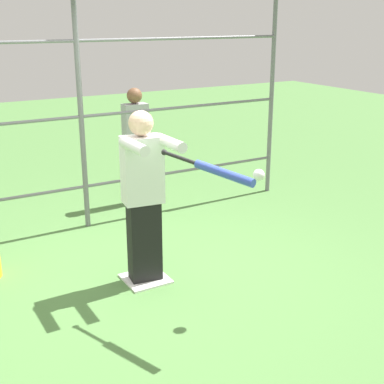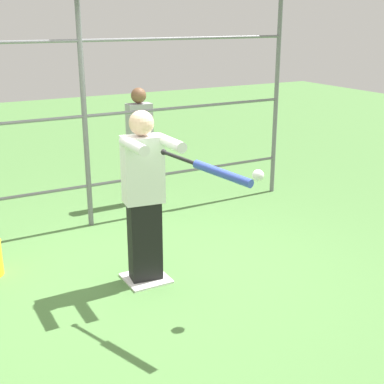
{
  "view_description": "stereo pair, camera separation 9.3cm",
  "coord_description": "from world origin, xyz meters",
  "px_view_note": "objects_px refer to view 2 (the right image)",
  "views": [
    {
      "loc": [
        1.91,
        4.17,
        2.39
      ],
      "look_at": [
        -0.3,
        0.36,
        0.93
      ],
      "focal_mm": 50.0,
      "sensor_mm": 36.0,
      "label": 1
    },
    {
      "loc": [
        1.83,
        4.21,
        2.39
      ],
      "look_at": [
        -0.3,
        0.36,
        0.93
      ],
      "focal_mm": 50.0,
      "sensor_mm": 36.0,
      "label": 2
    }
  ],
  "objects_px": {
    "baseball_bat_swinging": "(214,171)",
    "bystander_behind_fence": "(140,144)",
    "batter": "(144,193)",
    "softball_in_flight": "(258,175)"
  },
  "relations": [
    {
      "from": "softball_in_flight",
      "to": "bystander_behind_fence",
      "type": "relative_size",
      "value": 0.06
    },
    {
      "from": "batter",
      "to": "bystander_behind_fence",
      "type": "height_order",
      "value": "batter"
    },
    {
      "from": "baseball_bat_swinging",
      "to": "bystander_behind_fence",
      "type": "xyz_separation_m",
      "value": [
        -0.71,
        -3.02,
        -0.5
      ]
    },
    {
      "from": "batter",
      "to": "bystander_behind_fence",
      "type": "relative_size",
      "value": 1.06
    },
    {
      "from": "softball_in_flight",
      "to": "batter",
      "type": "bearing_deg",
      "value": -55.86
    },
    {
      "from": "batter",
      "to": "bystander_behind_fence",
      "type": "distance_m",
      "value": 2.26
    },
    {
      "from": "softball_in_flight",
      "to": "bystander_behind_fence",
      "type": "height_order",
      "value": "bystander_behind_fence"
    },
    {
      "from": "batter",
      "to": "bystander_behind_fence",
      "type": "bearing_deg",
      "value": -112.64
    },
    {
      "from": "batter",
      "to": "softball_in_flight",
      "type": "height_order",
      "value": "batter"
    },
    {
      "from": "baseball_bat_swinging",
      "to": "bystander_behind_fence",
      "type": "relative_size",
      "value": 0.58
    }
  ]
}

